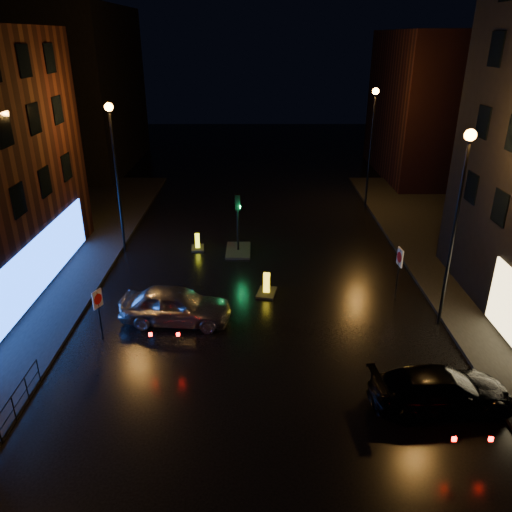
{
  "coord_description": "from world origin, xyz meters",
  "views": [
    {
      "loc": [
        -0.17,
        -12.73,
        11.52
      ],
      "look_at": [
        -0.17,
        6.99,
        2.8
      ],
      "focal_mm": 35.0,
      "sensor_mm": 36.0,
      "label": 1
    }
  ],
  "objects_px": {
    "traffic_signal": "(238,243)",
    "bollard_far": "(198,246)",
    "dark_sedan": "(441,390)",
    "road_sign_right": "(399,262)",
    "bollard_near": "(266,289)",
    "road_sign_left": "(98,303)",
    "silver_hatchback": "(176,305)"
  },
  "relations": [
    {
      "from": "bollard_near",
      "to": "road_sign_left",
      "type": "xyz_separation_m",
      "value": [
        -6.84,
        -4.03,
        1.47
      ]
    },
    {
      "from": "dark_sedan",
      "to": "bollard_far",
      "type": "relative_size",
      "value": 4.09
    },
    {
      "from": "bollard_near",
      "to": "road_sign_left",
      "type": "height_order",
      "value": "road_sign_left"
    },
    {
      "from": "silver_hatchback",
      "to": "road_sign_left",
      "type": "height_order",
      "value": "road_sign_left"
    },
    {
      "from": "traffic_signal",
      "to": "bollard_far",
      "type": "height_order",
      "value": "traffic_signal"
    },
    {
      "from": "silver_hatchback",
      "to": "dark_sedan",
      "type": "height_order",
      "value": "silver_hatchback"
    },
    {
      "from": "bollard_far",
      "to": "road_sign_right",
      "type": "bearing_deg",
      "value": -37.13
    },
    {
      "from": "silver_hatchback",
      "to": "dark_sedan",
      "type": "distance_m",
      "value": 11.13
    },
    {
      "from": "bollard_near",
      "to": "road_sign_right",
      "type": "height_order",
      "value": "road_sign_right"
    },
    {
      "from": "dark_sedan",
      "to": "road_sign_right",
      "type": "bearing_deg",
      "value": -8.76
    },
    {
      "from": "silver_hatchback",
      "to": "road_sign_left",
      "type": "relative_size",
      "value": 2.08
    },
    {
      "from": "traffic_signal",
      "to": "bollard_far",
      "type": "xyz_separation_m",
      "value": [
        -2.41,
        0.38,
        -0.29
      ]
    },
    {
      "from": "dark_sedan",
      "to": "road_sign_right",
      "type": "relative_size",
      "value": 1.85
    },
    {
      "from": "traffic_signal",
      "to": "dark_sedan",
      "type": "xyz_separation_m",
      "value": [
        7.22,
        -13.3,
        0.19
      ]
    },
    {
      "from": "dark_sedan",
      "to": "bollard_near",
      "type": "height_order",
      "value": "dark_sedan"
    },
    {
      "from": "bollard_near",
      "to": "road_sign_left",
      "type": "relative_size",
      "value": 0.62
    },
    {
      "from": "bollard_near",
      "to": "bollard_far",
      "type": "relative_size",
      "value": 1.21
    },
    {
      "from": "dark_sedan",
      "to": "road_sign_right",
      "type": "height_order",
      "value": "road_sign_right"
    },
    {
      "from": "bollard_near",
      "to": "bollard_far",
      "type": "xyz_separation_m",
      "value": [
        -3.95,
        5.6,
        -0.03
      ]
    },
    {
      "from": "traffic_signal",
      "to": "road_sign_left",
      "type": "xyz_separation_m",
      "value": [
        -5.3,
        -9.25,
        1.21
      ]
    },
    {
      "from": "dark_sedan",
      "to": "bollard_far",
      "type": "bearing_deg",
      "value": 29.95
    },
    {
      "from": "silver_hatchback",
      "to": "road_sign_left",
      "type": "distance_m",
      "value": 3.32
    },
    {
      "from": "dark_sedan",
      "to": "bollard_near",
      "type": "distance_m",
      "value": 9.88
    },
    {
      "from": "silver_hatchback",
      "to": "traffic_signal",
      "type": "bearing_deg",
      "value": -12.26
    },
    {
      "from": "silver_hatchback",
      "to": "dark_sedan",
      "type": "bearing_deg",
      "value": -114.42
    },
    {
      "from": "road_sign_right",
      "to": "dark_sedan",
      "type": "bearing_deg",
      "value": 81.02
    },
    {
      "from": "bollard_far",
      "to": "road_sign_right",
      "type": "distance_m",
      "value": 11.91
    },
    {
      "from": "silver_hatchback",
      "to": "bollard_near",
      "type": "xyz_separation_m",
      "value": [
        4.0,
        2.58,
        -0.57
      ]
    },
    {
      "from": "traffic_signal",
      "to": "road_sign_right",
      "type": "relative_size",
      "value": 1.34
    },
    {
      "from": "road_sign_right",
      "to": "traffic_signal",
      "type": "bearing_deg",
      "value": -41.86
    },
    {
      "from": "traffic_signal",
      "to": "silver_hatchback",
      "type": "distance_m",
      "value": 8.18
    },
    {
      "from": "dark_sedan",
      "to": "road_sign_left",
      "type": "bearing_deg",
      "value": 66.87
    }
  ]
}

